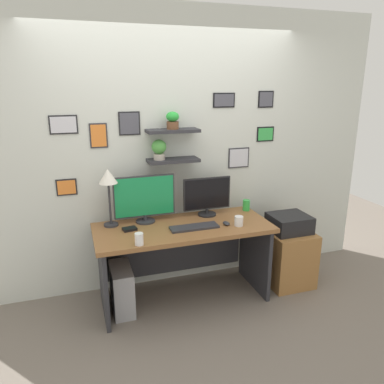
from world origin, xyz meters
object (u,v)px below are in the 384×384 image
at_px(printer, 289,223).
at_px(computer_tower_left, 122,289).
at_px(computer_mouse, 226,223).
at_px(drawer_cabinet, 287,256).
at_px(desk, 182,245).
at_px(pen_cup, 139,239).
at_px(desk_lamp, 108,181).
at_px(scissors_tray, 130,229).
at_px(water_cup, 246,205).
at_px(monitor_right, 207,196).
at_px(keyboard, 194,227).
at_px(monitor_left, 144,198).
at_px(coffee_mug, 239,221).

height_order(printer, computer_tower_left, printer).
distance_m(computer_mouse, drawer_cabinet, 0.87).
distance_m(desk, pen_cup, 0.63).
bearing_deg(desk_lamp, pen_cup, -71.10).
relative_size(computer_mouse, printer, 0.24).
bearing_deg(scissors_tray, water_cup, 7.68).
xyz_separation_m(pen_cup, scissors_tray, (-0.03, 0.33, -0.04)).
bearing_deg(water_cup, monitor_right, 179.50).
xyz_separation_m(pen_cup, printer, (1.56, 0.27, -0.15)).
distance_m(desk, scissors_tray, 0.53).
bearing_deg(pen_cup, keyboard, 20.61).
relative_size(scissors_tray, water_cup, 1.09).
relative_size(monitor_left, desk_lamp, 1.07).
height_order(pen_cup, scissors_tray, pen_cup).
bearing_deg(printer, coffee_mug, -168.07).
relative_size(keyboard, computer_tower_left, 1.04).
bearing_deg(pen_cup, desk, 36.58).
bearing_deg(monitor_left, desk_lamp, -178.71).
bearing_deg(desk_lamp, keyboard, -22.66).
distance_m(pen_cup, printer, 1.59).
height_order(monitor_right, water_cup, monitor_right).
bearing_deg(desk, drawer_cabinet, -3.80).
bearing_deg(desk_lamp, monitor_right, 0.42).
height_order(monitor_left, pen_cup, monitor_left).
bearing_deg(monitor_left, printer, -9.49).
distance_m(keyboard, printer, 1.04).
bearing_deg(printer, desk, 176.20).
xyz_separation_m(desk, scissors_tray, (-0.48, -0.01, 0.22)).
distance_m(monitor_right, drawer_cabinet, 1.06).
bearing_deg(desk_lamp, desk, -13.98).
bearing_deg(computer_mouse, monitor_left, 155.58).
relative_size(monitor_left, scissors_tray, 4.74).
relative_size(desk, scissors_tray, 13.41).
height_order(desk_lamp, pen_cup, desk_lamp).
distance_m(desk_lamp, scissors_tray, 0.46).
bearing_deg(desk_lamp, printer, -7.54).
distance_m(monitor_right, coffee_mug, 0.43).
height_order(coffee_mug, water_cup, water_cup).
bearing_deg(pen_cup, monitor_right, 33.26).
bearing_deg(scissors_tray, desk_lamp, 131.74).
xyz_separation_m(desk_lamp, scissors_tray, (0.14, -0.16, -0.41)).
distance_m(desk_lamp, coffee_mug, 1.23).
xyz_separation_m(desk, desk_lamp, (-0.63, 0.16, 0.63)).
bearing_deg(computer_tower_left, coffee_mug, -7.70).
relative_size(monitor_right, printer, 1.25).
xyz_separation_m(coffee_mug, water_cup, (0.25, 0.36, 0.01)).
xyz_separation_m(monitor_left, desk_lamp, (-0.32, -0.01, 0.19)).
relative_size(computer_mouse, desk_lamp, 0.17).
distance_m(desk, water_cup, 0.80).
height_order(coffee_mug, drawer_cabinet, coffee_mug).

